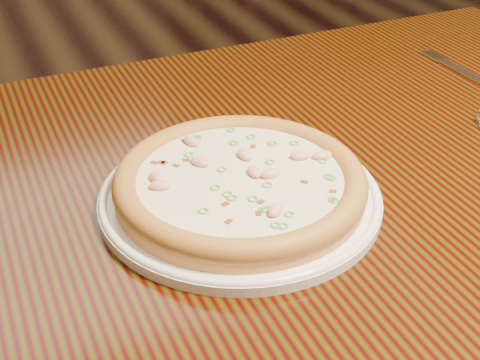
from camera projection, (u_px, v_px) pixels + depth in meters
name	position (u px, v px, depth m)	size (l,w,h in m)	color
hero_table	(306.00, 223.00, 0.90)	(1.20, 0.80, 0.75)	black
plate	(240.00, 196.00, 0.76)	(0.32, 0.32, 0.02)	white
pizza	(240.00, 182.00, 0.75)	(0.29, 0.29, 0.03)	#C88243
fork	(461.00, 71.00, 1.08)	(0.02, 0.18, 0.00)	silver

